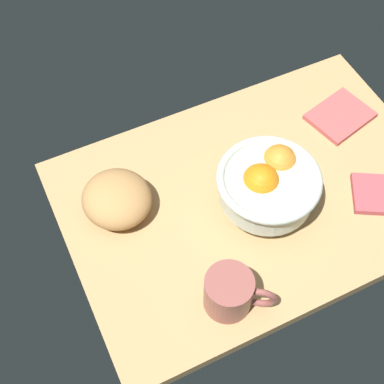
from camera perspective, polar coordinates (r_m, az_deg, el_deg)
ground_plane at (r=112.20cm, az=6.48°, el=-0.50°), size 76.18×52.01×3.00cm
fruit_bowl at (r=105.22cm, az=7.92°, el=0.87°), size 20.02×20.02×10.80cm
bread_loaf at (r=105.94cm, az=-7.84°, el=-0.71°), size 18.34×18.51×7.61cm
napkin_spare at (r=125.96cm, az=15.19°, el=7.67°), size 15.17×13.21×1.18cm
mug at (r=95.89cm, az=4.02°, el=-10.43°), size 11.50×9.73×8.47cm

